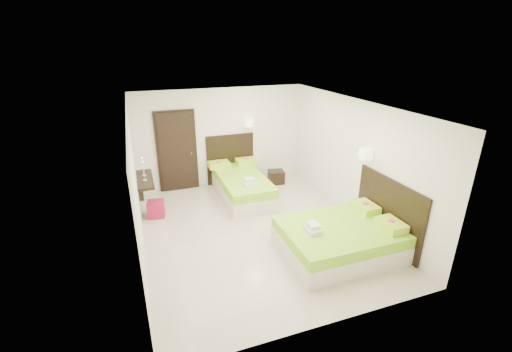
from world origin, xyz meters
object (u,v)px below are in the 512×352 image
object	(u,v)px
ottoman	(156,209)
bed_single	(241,184)
nightstand	(276,177)
bed_double	(344,237)

from	to	relation	value
ottoman	bed_single	bearing A→B (deg)	10.67
bed_single	nightstand	world-z (taller)	bed_single
bed_double	ottoman	size ratio (longest dim) A/B	5.89
bed_double	nightstand	size ratio (longest dim) A/B	5.21
bed_double	nightstand	xyz separation A→B (m)	(0.11, 3.49, -0.13)
nightstand	ottoman	distance (m)	3.42
nightstand	ottoman	bearing A→B (deg)	-158.45
bed_double	ottoman	world-z (taller)	bed_double
bed_double	nightstand	world-z (taller)	bed_double
nightstand	ottoman	world-z (taller)	nightstand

